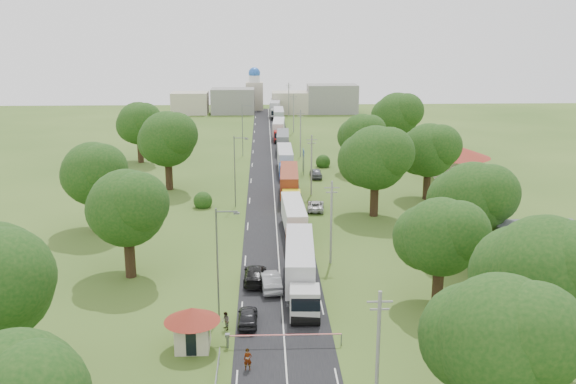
{
  "coord_description": "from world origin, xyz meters",
  "views": [
    {
      "loc": [
        -1.51,
        -70.87,
        24.8
      ],
      "look_at": [
        1.68,
        11.44,
        3.0
      ],
      "focal_mm": 40.0,
      "sensor_mm": 36.0,
      "label": 1
    }
  ],
  "objects_px": {
    "car_lane_front": "(248,317)",
    "truck_0": "(300,267)",
    "boom_barrier": "(267,336)",
    "pedestrian_near": "(248,360)",
    "car_lane_mid": "(270,281)",
    "info_sign": "(303,156)",
    "guard_booth": "(192,323)"
  },
  "relations": [
    {
      "from": "boom_barrier",
      "to": "pedestrian_near",
      "type": "relative_size",
      "value": 5.51
    },
    {
      "from": "guard_booth",
      "to": "info_sign",
      "type": "bearing_deg",
      "value": 78.32
    },
    {
      "from": "guard_booth",
      "to": "pedestrian_near",
      "type": "relative_size",
      "value": 2.63
    },
    {
      "from": "car_lane_front",
      "to": "truck_0",
      "type": "bearing_deg",
      "value": -123.98
    },
    {
      "from": "info_sign",
      "to": "car_lane_front",
      "type": "bearing_deg",
      "value": -98.33
    },
    {
      "from": "guard_booth",
      "to": "info_sign",
      "type": "distance_m",
      "value": 61.27
    },
    {
      "from": "truck_0",
      "to": "car_lane_front",
      "type": "relative_size",
      "value": 3.76
    },
    {
      "from": "boom_barrier",
      "to": "car_lane_mid",
      "type": "bearing_deg",
      "value": 88.2
    },
    {
      "from": "boom_barrier",
      "to": "info_sign",
      "type": "bearing_deg",
      "value": 83.76
    },
    {
      "from": "guard_booth",
      "to": "truck_0",
      "type": "height_order",
      "value": "truck_0"
    },
    {
      "from": "guard_booth",
      "to": "pedestrian_near",
      "type": "height_order",
      "value": "guard_booth"
    },
    {
      "from": "boom_barrier",
      "to": "pedestrian_near",
      "type": "bearing_deg",
      "value": -113.06
    },
    {
      "from": "guard_booth",
      "to": "car_lane_front",
      "type": "height_order",
      "value": "guard_booth"
    },
    {
      "from": "boom_barrier",
      "to": "car_lane_mid",
      "type": "relative_size",
      "value": 1.82
    },
    {
      "from": "info_sign",
      "to": "pedestrian_near",
      "type": "bearing_deg",
      "value": -97.21
    },
    {
      "from": "guard_booth",
      "to": "info_sign",
      "type": "xyz_separation_m",
      "value": [
        12.4,
        60.0,
        0.84
      ]
    },
    {
      "from": "info_sign",
      "to": "boom_barrier",
      "type": "bearing_deg",
      "value": -96.24
    },
    {
      "from": "guard_booth",
      "to": "car_lane_mid",
      "type": "bearing_deg",
      "value": 61.39
    },
    {
      "from": "car_lane_front",
      "to": "car_lane_mid",
      "type": "relative_size",
      "value": 0.81
    },
    {
      "from": "boom_barrier",
      "to": "guard_booth",
      "type": "distance_m",
      "value": 5.98
    },
    {
      "from": "car_lane_mid",
      "to": "guard_booth",
      "type": "bearing_deg",
      "value": 55.07
    },
    {
      "from": "truck_0",
      "to": "car_lane_mid",
      "type": "bearing_deg",
      "value": 175.76
    },
    {
      "from": "boom_barrier",
      "to": "truck_0",
      "type": "relative_size",
      "value": 0.59
    },
    {
      "from": "boom_barrier",
      "to": "info_sign",
      "type": "xyz_separation_m",
      "value": [
        6.56,
        60.0,
        2.11
      ]
    },
    {
      "from": "guard_booth",
      "to": "boom_barrier",
      "type": "bearing_deg",
      "value": 0.01
    },
    {
      "from": "boom_barrier",
      "to": "pedestrian_near",
      "type": "xyz_separation_m",
      "value": [
        -1.47,
        -3.45,
        -0.05
      ]
    },
    {
      "from": "info_sign",
      "to": "pedestrian_near",
      "type": "distance_m",
      "value": 63.99
    },
    {
      "from": "guard_booth",
      "to": "pedestrian_near",
      "type": "xyz_separation_m",
      "value": [
        4.37,
        -3.45,
        -1.33
      ]
    },
    {
      "from": "car_lane_front",
      "to": "pedestrian_near",
      "type": "bearing_deg",
      "value": 91.57
    },
    {
      "from": "guard_booth",
      "to": "car_lane_mid",
      "type": "relative_size",
      "value": 0.87
    },
    {
      "from": "boom_barrier",
      "to": "guard_booth",
      "type": "height_order",
      "value": "guard_booth"
    },
    {
      "from": "guard_booth",
      "to": "car_lane_front",
      "type": "xyz_separation_m",
      "value": [
        4.2,
        3.99,
        -1.46
      ]
    }
  ]
}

